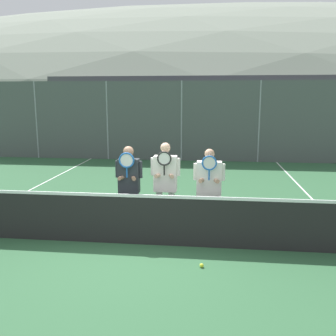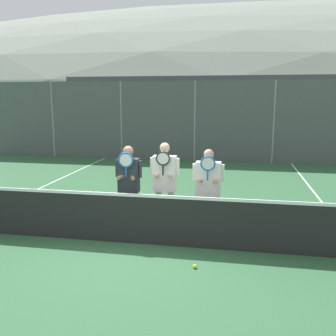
{
  "view_description": "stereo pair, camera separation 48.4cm",
  "coord_description": "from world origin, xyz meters",
  "px_view_note": "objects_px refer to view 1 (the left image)",
  "views": [
    {
      "loc": [
        1.3,
        -6.55,
        2.74
      ],
      "look_at": [
        0.43,
        0.81,
        1.32
      ],
      "focal_mm": 40.0,
      "sensor_mm": 36.0,
      "label": 1
    },
    {
      "loc": [
        1.78,
        -6.47,
        2.74
      ],
      "look_at": [
        0.43,
        0.81,
        1.32
      ],
      "focal_mm": 40.0,
      "sensor_mm": 36.0,
      "label": 2
    }
  ],
  "objects_px": {
    "player_leftmost": "(129,183)",
    "tennis_ball_on_court": "(202,265)",
    "car_center": "(293,135)",
    "player_center_left": "(165,181)",
    "car_far_left": "(82,134)",
    "car_left_of_center": "(184,135)",
    "player_center_right": "(209,185)"
  },
  "relations": [
    {
      "from": "player_leftmost",
      "to": "car_left_of_center",
      "type": "xyz_separation_m",
      "value": [
        0.24,
        11.08,
        -0.17
      ]
    },
    {
      "from": "car_center",
      "to": "tennis_ball_on_court",
      "type": "bearing_deg",
      "value": -107.47
    },
    {
      "from": "car_left_of_center",
      "to": "car_center",
      "type": "xyz_separation_m",
      "value": [
        5.13,
        -0.13,
        0.06
      ]
    },
    {
      "from": "tennis_ball_on_court",
      "to": "player_center_left",
      "type": "bearing_deg",
      "value": 118.16
    },
    {
      "from": "player_leftmost",
      "to": "car_center",
      "type": "relative_size",
      "value": 0.41
    },
    {
      "from": "car_far_left",
      "to": "car_center",
      "type": "bearing_deg",
      "value": 0.39
    },
    {
      "from": "player_leftmost",
      "to": "car_far_left",
      "type": "height_order",
      "value": "player_leftmost"
    },
    {
      "from": "player_center_left",
      "to": "car_center",
      "type": "distance_m",
      "value": 11.82
    },
    {
      "from": "car_far_left",
      "to": "car_left_of_center",
      "type": "distance_m",
      "value": 5.05
    },
    {
      "from": "player_center_right",
      "to": "car_left_of_center",
      "type": "bearing_deg",
      "value": 96.92
    },
    {
      "from": "player_center_right",
      "to": "car_far_left",
      "type": "relative_size",
      "value": 0.42
    },
    {
      "from": "player_leftmost",
      "to": "tennis_ball_on_court",
      "type": "xyz_separation_m",
      "value": [
        1.49,
        -1.37,
        -1.02
      ]
    },
    {
      "from": "player_leftmost",
      "to": "player_center_left",
      "type": "bearing_deg",
      "value": 6.46
    },
    {
      "from": "player_leftmost",
      "to": "player_center_right",
      "type": "distance_m",
      "value": 1.58
    },
    {
      "from": "car_left_of_center",
      "to": "car_center",
      "type": "height_order",
      "value": "car_center"
    },
    {
      "from": "car_center",
      "to": "tennis_ball_on_court",
      "type": "relative_size",
      "value": 64.24
    },
    {
      "from": "player_leftmost",
      "to": "car_left_of_center",
      "type": "relative_size",
      "value": 0.44
    },
    {
      "from": "player_center_left",
      "to": "car_left_of_center",
      "type": "distance_m",
      "value": 11.01
    },
    {
      "from": "player_center_right",
      "to": "tennis_ball_on_court",
      "type": "relative_size",
      "value": 25.78
    },
    {
      "from": "tennis_ball_on_court",
      "to": "car_center",
      "type": "bearing_deg",
      "value": 72.53
    },
    {
      "from": "car_left_of_center",
      "to": "tennis_ball_on_court",
      "type": "bearing_deg",
      "value": -84.25
    },
    {
      "from": "player_leftmost",
      "to": "player_center_right",
      "type": "height_order",
      "value": "player_leftmost"
    },
    {
      "from": "player_leftmost",
      "to": "car_left_of_center",
      "type": "distance_m",
      "value": 11.08
    },
    {
      "from": "car_left_of_center",
      "to": "player_leftmost",
      "type": "bearing_deg",
      "value": -91.23
    },
    {
      "from": "car_left_of_center",
      "to": "tennis_ball_on_court",
      "type": "relative_size",
      "value": 60.22
    },
    {
      "from": "player_leftmost",
      "to": "car_far_left",
      "type": "relative_size",
      "value": 0.43
    },
    {
      "from": "car_center",
      "to": "tennis_ball_on_court",
      "type": "height_order",
      "value": "car_center"
    },
    {
      "from": "car_center",
      "to": "player_center_left",
      "type": "bearing_deg",
      "value": -113.18
    },
    {
      "from": "car_far_left",
      "to": "tennis_ball_on_court",
      "type": "bearing_deg",
      "value": -62.78
    },
    {
      "from": "car_far_left",
      "to": "car_center",
      "type": "xyz_separation_m",
      "value": [
        10.17,
        0.07,
        0.05
      ]
    },
    {
      "from": "player_center_right",
      "to": "car_far_left",
      "type": "height_order",
      "value": "player_center_right"
    },
    {
      "from": "player_center_left",
      "to": "tennis_ball_on_court",
      "type": "distance_m",
      "value": 1.95
    }
  ]
}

